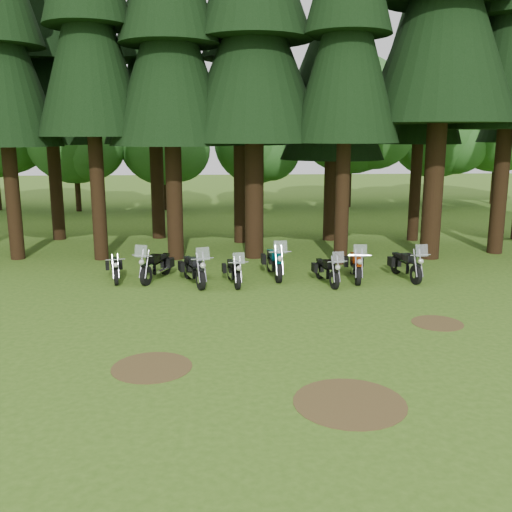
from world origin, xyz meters
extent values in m
plane|color=#386119|center=(0.00, 0.00, 0.00)|extent=(120.00, 120.00, 0.00)
cylinder|color=black|center=(-9.78, 9.82, 2.76)|extent=(0.58, 0.58, 5.53)
cone|color=black|center=(-9.78, 9.82, 8.06)|extent=(4.32, 4.32, 6.91)
cylinder|color=black|center=(-6.29, 9.51, 2.99)|extent=(0.58, 0.58, 5.99)
cone|color=black|center=(-6.29, 9.51, 8.73)|extent=(4.32, 4.32, 7.49)
cylinder|color=black|center=(-3.21, 9.40, 2.78)|extent=(0.66, 0.66, 5.57)
cone|color=black|center=(-3.21, 9.40, 8.12)|extent=(4.95, 4.95, 6.96)
cylinder|color=black|center=(0.07, 9.44, 2.85)|extent=(0.77, 0.77, 5.70)
cone|color=black|center=(0.07, 9.44, 8.31)|extent=(5.81, 5.81, 7.12)
cylinder|color=black|center=(3.43, 8.02, 2.85)|extent=(0.55, 0.55, 5.71)
cone|color=black|center=(3.43, 8.02, 8.32)|extent=(4.15, 4.15, 7.14)
cylinder|color=black|center=(7.37, 8.76, 3.31)|extent=(0.80, 0.80, 6.62)
cone|color=black|center=(7.37, 8.76, 9.65)|extent=(5.98, 5.98, 8.27)
cylinder|color=black|center=(10.62, 9.61, 3.17)|extent=(0.64, 0.64, 6.35)
cylinder|color=black|center=(-9.26, 14.35, 2.76)|extent=(0.60, 0.60, 5.53)
cone|color=black|center=(-9.26, 14.35, 8.06)|extent=(4.52, 4.52, 6.91)
cylinder|color=black|center=(-4.38, 14.40, 2.78)|extent=(0.65, 0.65, 5.55)
cone|color=black|center=(-4.38, 14.40, 8.10)|extent=(4.85, 4.85, 6.94)
cylinder|color=black|center=(-0.37, 12.94, 2.76)|extent=(0.58, 0.58, 5.52)
cone|color=black|center=(-0.37, 12.94, 8.05)|extent=(4.35, 4.35, 6.90)
cylinder|color=black|center=(4.04, 13.25, 2.35)|extent=(0.66, 0.66, 4.70)
cone|color=black|center=(4.04, 13.25, 6.85)|extent=(4.94, 4.94, 5.87)
cone|color=black|center=(4.04, 13.25, 9.62)|extent=(3.95, 3.95, 4.96)
cylinder|color=black|center=(8.07, 12.86, 2.78)|extent=(0.53, 0.53, 5.56)
cone|color=black|center=(8.07, 12.86, 8.11)|extent=(3.94, 3.94, 6.95)
sphere|color=#25601F|center=(-15.02, 25.12, 5.27)|extent=(5.49, 5.49, 5.49)
cylinder|color=black|center=(-10.73, 24.98, 1.40)|extent=(0.36, 0.36, 2.80)
sphere|color=#25601F|center=(-10.73, 24.98, 5.13)|extent=(6.53, 6.53, 6.53)
sphere|color=#25601F|center=(-9.61, 24.23, 4.48)|extent=(4.67, 4.67, 4.67)
cylinder|color=black|center=(-4.99, 25.31, 1.27)|extent=(0.36, 0.36, 2.55)
sphere|color=#25601F|center=(-4.99, 25.31, 4.67)|extent=(5.95, 5.95, 5.95)
sphere|color=#25601F|center=(-3.97, 24.63, 4.08)|extent=(4.25, 4.25, 4.25)
cylinder|color=black|center=(1.32, 26.50, 1.23)|extent=(0.36, 0.36, 2.47)
sphere|color=#25601F|center=(1.32, 26.50, 4.53)|extent=(5.76, 5.76, 5.76)
sphere|color=#25601F|center=(2.30, 25.84, 3.95)|extent=(4.12, 4.12, 4.12)
cylinder|color=black|center=(7.92, 25.96, 1.76)|extent=(0.36, 0.36, 3.52)
sphere|color=#25601F|center=(7.92, 25.96, 6.45)|extent=(8.21, 8.21, 8.21)
sphere|color=#25601F|center=(9.33, 25.02, 5.63)|extent=(5.87, 5.87, 5.87)
cylinder|color=black|center=(14.54, 27.22, 1.47)|extent=(0.36, 0.36, 2.94)
sphere|color=#25601F|center=(14.54, 27.22, 5.39)|extent=(6.86, 6.86, 6.86)
sphere|color=#25601F|center=(15.72, 26.43, 4.70)|extent=(4.90, 4.90, 4.90)
cylinder|color=black|center=(19.09, 27.08, 1.76)|extent=(0.36, 0.36, 3.52)
sphere|color=#25601F|center=(19.09, 27.08, 6.45)|extent=(8.20, 8.20, 8.20)
cylinder|color=#4C3D1E|center=(-3.00, -2.00, 0.01)|extent=(1.80, 1.80, 0.01)
cylinder|color=#4C3D1E|center=(4.50, 0.50, 0.01)|extent=(1.40, 1.40, 0.01)
cylinder|color=#4C3D1E|center=(1.00, -4.00, 0.01)|extent=(2.20, 2.20, 0.01)
cylinder|color=black|center=(-4.98, 5.22, 0.30)|extent=(0.25, 0.61, 0.59)
cylinder|color=black|center=(-5.28, 6.58, 0.30)|extent=(0.25, 0.61, 0.59)
cube|color=silver|center=(-5.14, 5.94, 0.38)|extent=(0.38, 0.67, 0.31)
cube|color=black|center=(-5.09, 5.74, 0.70)|extent=(0.37, 0.54, 0.22)
cube|color=black|center=(-5.18, 6.14, 0.67)|extent=(0.37, 0.54, 0.11)
cylinder|color=black|center=(-3.94, 5.12, 0.34)|extent=(0.37, 0.69, 0.68)
cylinder|color=black|center=(-3.40, 6.63, 0.34)|extent=(0.37, 0.69, 0.68)
cube|color=silver|center=(-3.65, 5.92, 0.44)|extent=(0.52, 0.78, 0.35)
cube|color=black|center=(-3.73, 5.70, 0.81)|extent=(0.48, 0.64, 0.25)
cube|color=black|center=(-3.57, 6.15, 0.77)|extent=(0.48, 0.64, 0.12)
cube|color=silver|center=(-4.04, 4.82, 1.26)|extent=(0.45, 0.27, 0.41)
cylinder|color=black|center=(-2.06, 4.41, 0.35)|extent=(0.35, 0.71, 0.70)
cylinder|color=black|center=(-2.56, 5.97, 0.35)|extent=(0.35, 0.71, 0.70)
cube|color=silver|center=(-2.33, 5.24, 0.44)|extent=(0.51, 0.80, 0.36)
cube|color=black|center=(-2.25, 5.01, 0.83)|extent=(0.48, 0.65, 0.25)
cube|color=black|center=(-2.40, 5.47, 0.78)|extent=(0.48, 0.65, 0.13)
cube|color=silver|center=(-1.97, 4.10, 1.29)|extent=(0.46, 0.26, 0.42)
cylinder|color=black|center=(-0.84, 4.38, 0.31)|extent=(0.21, 0.62, 0.61)
cylinder|color=black|center=(-1.04, 5.80, 0.31)|extent=(0.21, 0.62, 0.61)
cube|color=silver|center=(-0.95, 5.13, 0.39)|extent=(0.35, 0.68, 0.31)
cube|color=black|center=(-0.92, 4.92, 0.72)|extent=(0.35, 0.54, 0.22)
cube|color=black|center=(-0.98, 5.34, 0.68)|extent=(0.35, 0.54, 0.11)
cube|color=silver|center=(-0.80, 4.10, 1.13)|extent=(0.40, 0.17, 0.37)
cylinder|color=black|center=(0.62, 5.16, 0.36)|extent=(0.21, 0.73, 0.72)
cylinder|color=black|center=(0.50, 6.85, 0.36)|extent=(0.21, 0.73, 0.72)
cube|color=silver|center=(0.56, 6.06, 0.46)|extent=(0.36, 0.79, 0.37)
cube|color=#014453|center=(0.57, 5.81, 0.85)|extent=(0.37, 0.62, 0.26)
cube|color=black|center=(0.54, 6.31, 0.81)|extent=(0.37, 0.62, 0.13)
cube|color=silver|center=(0.64, 4.83, 1.33)|extent=(0.47, 0.17, 0.43)
cylinder|color=black|center=(2.40, 4.19, 0.31)|extent=(0.23, 0.64, 0.62)
cylinder|color=black|center=(2.16, 5.63, 0.31)|extent=(0.23, 0.64, 0.62)
cube|color=silver|center=(2.27, 4.96, 0.40)|extent=(0.37, 0.69, 0.32)
cube|color=black|center=(2.31, 4.74, 0.74)|extent=(0.36, 0.56, 0.23)
cube|color=black|center=(2.24, 5.17, 0.70)|extent=(0.36, 0.56, 0.11)
cube|color=silver|center=(2.44, 3.91, 1.15)|extent=(0.41, 0.18, 0.37)
cylinder|color=black|center=(3.31, 4.62, 0.35)|extent=(0.23, 0.71, 0.69)
cylinder|color=black|center=(3.51, 6.24, 0.35)|extent=(0.23, 0.71, 0.69)
cube|color=silver|center=(3.42, 5.48, 0.44)|extent=(0.39, 0.77, 0.36)
cube|color=#A0320A|center=(3.39, 5.24, 0.82)|extent=(0.39, 0.61, 0.25)
cube|color=black|center=(3.45, 5.72, 0.78)|extent=(0.39, 0.61, 0.13)
cube|color=silver|center=(3.27, 4.31, 1.28)|extent=(0.45, 0.19, 0.41)
cylinder|color=black|center=(5.33, 4.61, 0.34)|extent=(0.23, 0.69, 0.68)
cylinder|color=black|center=(5.13, 6.19, 0.34)|extent=(0.23, 0.69, 0.68)
cube|color=silver|center=(5.22, 5.45, 0.43)|extent=(0.38, 0.75, 0.35)
cube|color=black|center=(5.25, 5.22, 0.80)|extent=(0.38, 0.60, 0.25)
cube|color=black|center=(5.19, 5.69, 0.76)|extent=(0.38, 0.60, 0.12)
cube|color=silver|center=(5.37, 4.30, 1.26)|extent=(0.45, 0.18, 0.41)
camera|label=1|loc=(-1.53, -14.01, 5.08)|focal=40.00mm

